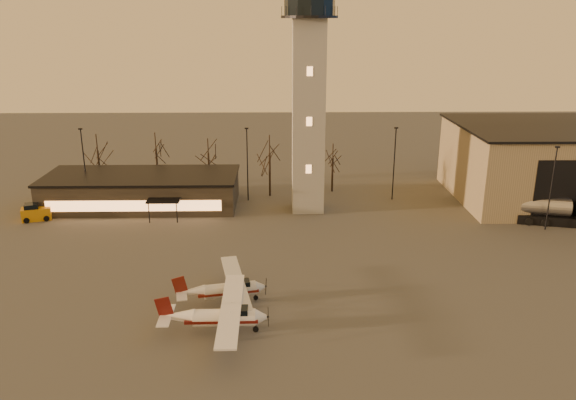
{
  "coord_description": "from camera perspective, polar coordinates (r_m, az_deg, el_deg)",
  "views": [
    {
      "loc": [
        -3.84,
        -39.95,
        24.02
      ],
      "look_at": [
        -2.87,
        13.0,
        6.81
      ],
      "focal_mm": 35.0,
      "sensor_mm": 36.0,
      "label": 1
    }
  ],
  "objects": [
    {
      "name": "terminal",
      "position": [
        77.34,
        -14.58,
        0.99
      ],
      "size": [
        25.4,
        12.2,
        4.3
      ],
      "color": "black",
      "rests_on": "ground"
    },
    {
      "name": "ground",
      "position": [
        46.77,
        3.91,
        -12.94
      ],
      "size": [
        220.0,
        220.0,
        0.0
      ],
      "primitive_type": "plane",
      "color": "#3F3D3A",
      "rests_on": "ground"
    },
    {
      "name": "service_cart",
      "position": [
        76.63,
        -24.23,
        -1.26
      ],
      "size": [
        3.81,
        2.99,
        2.17
      ],
      "rotation": [
        0.0,
        0.0,
        0.31
      ],
      "color": "orange",
      "rests_on": "ground"
    },
    {
      "name": "control_tower",
      "position": [
        70.48,
        2.12,
        11.72
      ],
      "size": [
        6.8,
        6.8,
        32.6
      ],
      "color": "#9C9A94",
      "rests_on": "ground"
    },
    {
      "name": "tree_row",
      "position": [
        81.75,
        -7.99,
        5.05
      ],
      "size": [
        37.2,
        9.2,
        8.8
      ],
      "color": "black",
      "rests_on": "ground"
    },
    {
      "name": "fuel_truck",
      "position": [
        75.8,
        25.44,
        -1.26
      ],
      "size": [
        9.06,
        4.51,
        3.23
      ],
      "rotation": [
        0.0,
        0.0,
        -0.24
      ],
      "color": "black",
      "rests_on": "ground"
    },
    {
      "name": "light_poles",
      "position": [
        73.48,
        2.37,
        3.31
      ],
      "size": [
        58.5,
        12.25,
        10.14
      ],
      "color": "black",
      "rests_on": "ground"
    },
    {
      "name": "hangar",
      "position": [
        86.07,
        26.6,
        3.42
      ],
      "size": [
        30.6,
        20.6,
        10.3
      ],
      "color": "#968462",
      "rests_on": "ground"
    },
    {
      "name": "cessna_rear",
      "position": [
        50.35,
        -5.74,
        -9.27
      ],
      "size": [
        8.65,
        10.89,
        2.99
      ],
      "rotation": [
        0.0,
        0.0,
        0.19
      ],
      "color": "beige",
      "rests_on": "ground"
    },
    {
      "name": "cessna_front",
      "position": [
        45.93,
        -6.29,
        -12.03
      ],
      "size": [
        9.33,
        11.8,
        3.26
      ],
      "rotation": [
        0.0,
        0.0,
        0.01
      ],
      "color": "white",
      "rests_on": "ground"
    }
  ]
}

